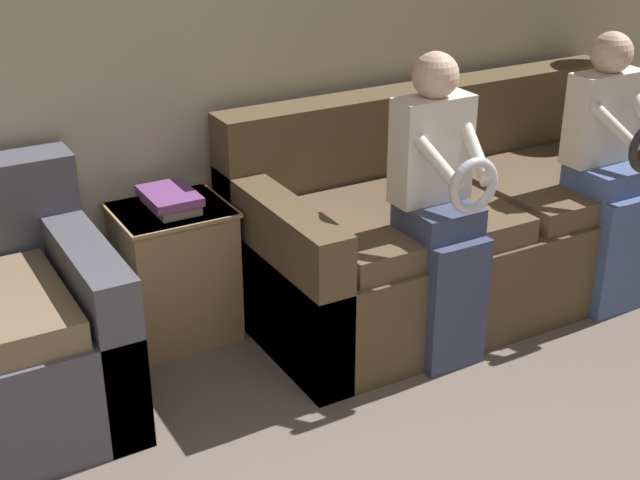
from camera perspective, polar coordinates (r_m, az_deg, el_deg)
wall_back at (r=3.70m, az=-15.07°, el=12.39°), size 7.79×0.06×2.55m
couch_main at (r=4.23m, az=9.34°, el=0.95°), size 2.18×0.96×0.93m
child_left_seated at (r=3.54m, az=7.81°, el=2.58°), size 0.32×0.38×1.26m
child_right_seated at (r=4.14m, az=18.19°, el=4.68°), size 0.35×0.38×1.24m
side_shelf at (r=3.85m, az=-9.25°, el=-1.96°), size 0.47×0.41×0.60m
book_stack at (r=3.71m, az=-9.57°, el=2.58°), size 0.20×0.29×0.08m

